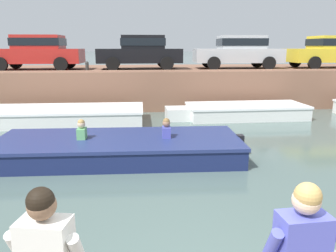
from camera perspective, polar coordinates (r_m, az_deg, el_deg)
The scene contains 11 objects.
ground_plane at distance 8.62m, azimuth 0.27°, elevation -4.70°, with size 400.00×400.00×0.00m, color #4C605B.
far_quay_wall at distance 16.82m, azimuth -2.47°, elevation 7.23°, with size 60.00×6.00×1.69m, color brown.
far_wall_coping at distance 13.88m, azimuth -1.95°, elevation 9.55°, with size 60.00×0.24×0.08m, color #9F6C52.
boat_moored_west_white at distance 12.53m, azimuth -19.04°, elevation 1.69°, with size 6.87×2.21×0.57m.
boat_moored_central_white at distance 13.09m, azimuth 12.50°, elevation 2.53°, with size 5.46×1.92×0.53m.
motorboat_passing at distance 8.25m, azimuth -10.52°, elevation -3.83°, with size 7.27×2.34×1.01m.
car_leftmost_red at distance 16.34m, azimuth -21.80°, elevation 12.05°, with size 4.12×1.97×1.54m.
car_left_inner_black at distance 15.70m, azimuth -4.81°, elevation 12.92°, with size 3.93×2.01×1.54m.
car_centre_silver at distance 16.41m, azimuth 12.20°, elevation 12.70°, with size 4.18×2.12×1.54m.
car_right_inner_yellow at distance 18.34m, azimuth 26.63°, elevation 11.66°, with size 4.23×2.07×1.54m.
mooring_bollard_mid at distance 14.13m, azimuth -13.92°, elevation 10.05°, with size 0.15×0.15×0.45m.
Camera 1 is at (-0.77, -2.59, 2.71)m, focal length 35.00 mm.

